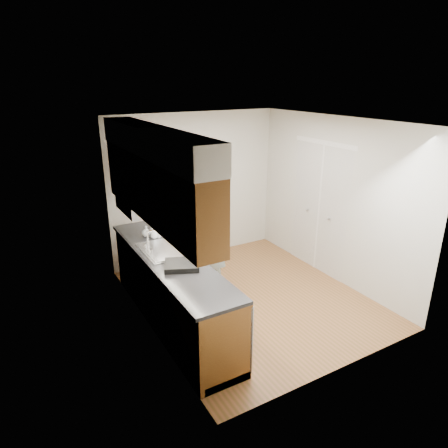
% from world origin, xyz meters
% --- Properties ---
extents(floor, '(3.50, 3.50, 0.00)m').
position_xyz_m(floor, '(0.00, 0.00, 0.00)').
color(floor, brown).
rests_on(floor, ground).
extents(ceiling, '(3.50, 3.50, 0.00)m').
position_xyz_m(ceiling, '(0.00, 0.00, 2.50)').
color(ceiling, white).
rests_on(ceiling, wall_left).
extents(wall_left, '(0.02, 3.50, 2.50)m').
position_xyz_m(wall_left, '(-1.50, 0.00, 1.25)').
color(wall_left, beige).
rests_on(wall_left, floor).
extents(wall_right, '(0.02, 3.50, 2.50)m').
position_xyz_m(wall_right, '(1.50, 0.00, 1.25)').
color(wall_right, beige).
rests_on(wall_right, floor).
extents(wall_back, '(3.00, 0.02, 2.50)m').
position_xyz_m(wall_back, '(0.00, 1.75, 1.25)').
color(wall_back, beige).
rests_on(wall_back, floor).
extents(counter, '(0.64, 2.80, 1.30)m').
position_xyz_m(counter, '(-1.20, -0.00, 0.49)').
color(counter, brown).
rests_on(counter, floor).
extents(upper_cabinets, '(0.47, 2.80, 1.21)m').
position_xyz_m(upper_cabinets, '(-1.33, 0.05, 1.95)').
color(upper_cabinets, brown).
rests_on(upper_cabinets, wall_left).
extents(closet_door, '(0.02, 1.22, 2.05)m').
position_xyz_m(closet_door, '(1.49, 0.30, 1.02)').
color(closet_door, white).
rests_on(closet_door, wall_right).
extents(floor_mat, '(0.62, 0.86, 0.01)m').
position_xyz_m(floor_mat, '(-0.46, 0.32, 0.01)').
color(floor_mat, slate).
rests_on(floor_mat, floor).
extents(person, '(0.57, 0.77, 2.04)m').
position_xyz_m(person, '(-0.46, 0.32, 1.03)').
color(person, '#9BB6BC').
rests_on(person, floor_mat).
extents(soap_bottle_a, '(0.10, 0.10, 0.24)m').
position_xyz_m(soap_bottle_a, '(-1.16, 0.67, 1.06)').
color(soap_bottle_a, white).
rests_on(soap_bottle_a, counter).
extents(soap_bottle_b, '(0.11, 0.11, 0.17)m').
position_xyz_m(soap_bottle_b, '(-1.10, 0.66, 1.03)').
color(soap_bottle_b, white).
rests_on(soap_bottle_b, counter).
extents(soap_bottle_c, '(0.16, 0.16, 0.15)m').
position_xyz_m(soap_bottle_c, '(-1.24, 0.76, 1.02)').
color(soap_bottle_c, white).
rests_on(soap_bottle_c, counter).
extents(dish_rack, '(0.49, 0.46, 0.06)m').
position_xyz_m(dish_rack, '(-1.21, -0.37, 0.97)').
color(dish_rack, black).
rests_on(dish_rack, counter).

